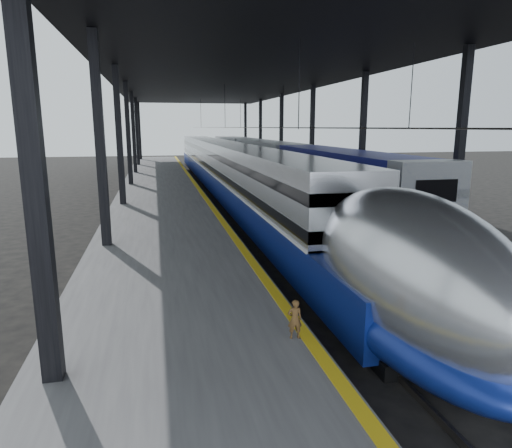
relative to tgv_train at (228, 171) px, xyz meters
name	(u,v)px	position (x,y,z in m)	size (l,w,h in m)	color
ground	(283,303)	(-2.00, -23.77, -1.99)	(160.00, 160.00, 0.00)	black
platform	(161,198)	(-5.50, -3.77, -1.49)	(6.00, 80.00, 1.00)	#4C4C4F
yellow_strip	(200,190)	(-2.70, -3.77, -0.98)	(0.30, 80.00, 0.01)	gold
rails	(269,200)	(2.50, -3.77, -1.91)	(6.52, 80.00, 0.16)	slate
canopy	(234,75)	(-0.10, -3.77, 7.13)	(18.00, 75.00, 9.47)	black
tgv_train	(228,171)	(0.00, 0.00, 0.00)	(2.96, 65.20, 4.25)	silver
second_train	(269,163)	(5.00, 6.20, 0.15)	(3.06, 56.05, 4.21)	navy
child	(295,319)	(-2.98, -28.17, -0.54)	(0.32, 0.21, 0.89)	#55391C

